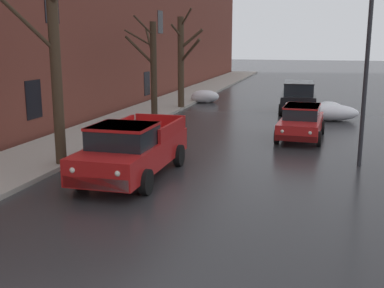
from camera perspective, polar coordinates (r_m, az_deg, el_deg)
The scene contains 15 objects.
left_sidewalk_slab at distance 24.69m, azimuth -8.12°, elevation 2.69°, with size 3.23×80.00×0.15m, color #A8A399.
brick_townhouse_facade at distance 25.33m, azimuth -13.12°, elevation 16.13°, with size 0.63×80.00×11.95m.
snow_bank_near_corner_left at distance 32.49m, azimuth 1.63°, elevation 5.68°, with size 1.92×1.23×0.84m.
snow_bank_along_left_kerb at distance 27.17m, azimuth 15.95°, elevation 3.94°, with size 1.62×1.28×0.88m.
snow_bank_mid_block_left at distance 32.44m, azimuth 1.31°, elevation 5.53°, with size 1.76×0.98×0.64m.
snow_bank_near_corner_right at distance 26.16m, azimuth 15.92°, elevation 3.65°, with size 3.18×1.41×0.88m.
snow_bank_along_right_kerb at distance 18.39m, azimuth -9.48°, elevation -0.11°, with size 1.94×1.12×0.65m.
snow_bank_far_right_pile at distance 26.37m, azimuth 15.88°, elevation 3.40°, with size 2.73×1.47×0.70m.
bare_tree_second_along_sidewalk at distance 16.01m, azimuth -16.09°, elevation 9.86°, with size 2.26×3.28×6.76m.
bare_tree_mid_block at distance 24.52m, azimuth -4.78°, elevation 9.02°, with size 1.66×3.08×5.32m.
bare_tree_far_down_block at distance 28.99m, azimuth -1.21°, elevation 10.00°, with size 1.74×1.65×5.98m.
pickup_truck_red_approaching_near_lane at distance 14.70m, azimuth -7.21°, elevation -0.67°, with size 2.22×5.38×1.76m.
sedan_red_parked_kerbside_close at distance 21.01m, azimuth 12.94°, elevation 2.68°, with size 2.01×4.42×1.42m.
suv_black_parked_kerbside_mid at distance 28.31m, azimuth 12.59°, elevation 5.61°, with size 2.26×4.44×1.82m.
street_lamp_post at distance 16.60m, azimuth 20.18°, elevation 8.99°, with size 0.44×0.24×6.11m.
Camera 1 is at (3.40, -4.36, 4.17)m, focal length 44.59 mm.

